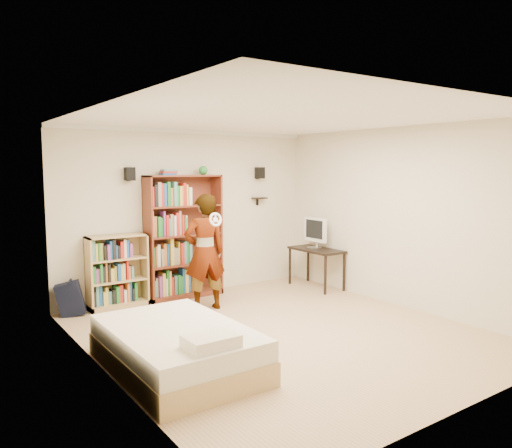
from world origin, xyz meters
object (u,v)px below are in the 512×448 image
at_px(computer_desk, 316,268).
at_px(tall_bookshelf, 184,237).
at_px(person, 205,252).
at_px(daybed, 177,342).
at_px(low_bookshelf, 117,271).

bearing_deg(computer_desk, tall_bookshelf, 161.30).
bearing_deg(person, computer_desk, -169.07).
relative_size(tall_bookshelf, person, 1.15).
xyz_separation_m(daybed, person, (1.32, 1.77, 0.57)).
xyz_separation_m(computer_desk, person, (-2.26, -0.08, 0.52)).
distance_m(low_bookshelf, person, 1.36).
relative_size(computer_desk, person, 0.59).
bearing_deg(person, tall_bookshelf, -86.30).
height_order(low_bookshelf, daybed, low_bookshelf).
xyz_separation_m(low_bookshelf, computer_desk, (3.29, -0.76, -0.21)).
bearing_deg(person, low_bookshelf, -30.16).
xyz_separation_m(tall_bookshelf, low_bookshelf, (-1.10, 0.02, -0.44)).
relative_size(tall_bookshelf, low_bookshelf, 1.80).
height_order(daybed, person, person).
bearing_deg(computer_desk, low_bookshelf, 167.03).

